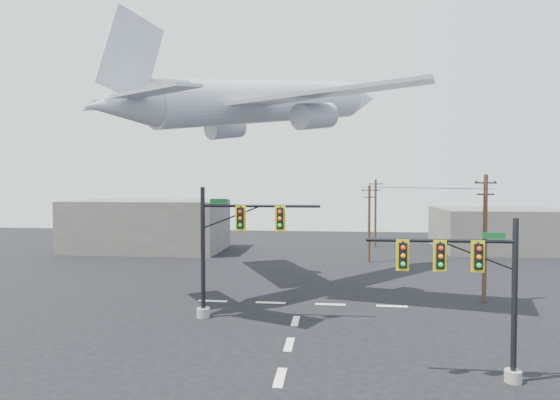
# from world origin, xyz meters

# --- Properties ---
(ground) EXTENTS (120.00, 120.00, 0.00)m
(ground) POSITION_xyz_m (0.00, 0.00, 0.00)
(ground) COLOR black
(ground) RESTS_ON ground
(lane_markings) EXTENTS (14.00, 21.20, 0.01)m
(lane_markings) POSITION_xyz_m (0.00, 5.33, 0.01)
(lane_markings) COLOR silver
(lane_markings) RESTS_ON ground
(signal_mast_near) EXTENTS (6.23, 0.73, 6.64)m
(signal_mast_near) POSITION_xyz_m (7.93, 0.58, 3.75)
(signal_mast_near) COLOR gray
(signal_mast_near) RESTS_ON ground
(signal_mast_far) EXTENTS (7.38, 0.86, 7.82)m
(signal_mast_far) POSITION_xyz_m (-4.05, 8.10, 4.19)
(signal_mast_far) COLOR gray
(signal_mast_far) RESTS_ON ground
(utility_pole_a) EXTENTS (1.63, 0.79, 8.64)m
(utility_pole_a) POSITION_xyz_m (12.34, 13.81, 4.52)
(utility_pole_a) COLOR #492C1F
(utility_pole_a) RESTS_ON ground
(utility_pole_b) EXTENTS (1.60, 0.29, 7.88)m
(utility_pole_b) POSITION_xyz_m (5.82, 29.25, 4.12)
(utility_pole_b) COLOR #492C1F
(utility_pole_b) RESTS_ON ground
(utility_pole_c) EXTENTS (1.75, 0.39, 8.56)m
(utility_pole_c) POSITION_xyz_m (7.52, 41.28, 4.48)
(utility_pole_c) COLOR #492C1F
(utility_pole_c) RESTS_ON ground
(power_lines) EXTENTS (8.02, 27.48, 0.08)m
(power_lines) POSITION_xyz_m (8.07, 27.30, 7.64)
(power_lines) COLOR black
(airliner) EXTENTS (23.55, 25.36, 7.66)m
(airliner) POSITION_xyz_m (-2.88, 17.02, 14.26)
(airliner) COLOR #ABAFB7
(building_left) EXTENTS (18.00, 10.00, 6.00)m
(building_left) POSITION_xyz_m (-20.00, 35.00, 3.00)
(building_left) COLOR #67625A
(building_left) RESTS_ON ground
(building_right) EXTENTS (14.00, 12.00, 5.00)m
(building_right) POSITION_xyz_m (22.00, 40.00, 2.50)
(building_right) COLOR #67625A
(building_right) RESTS_ON ground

